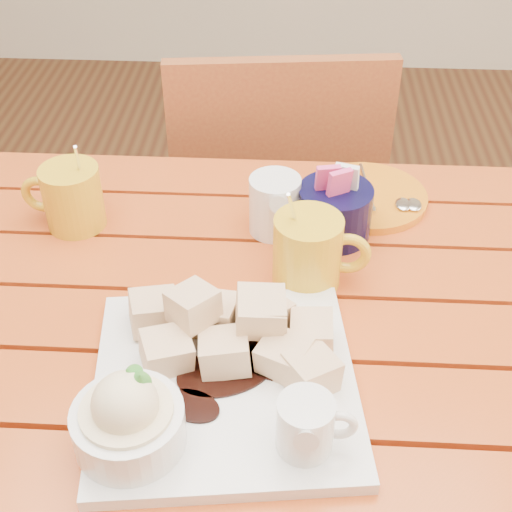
# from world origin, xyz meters

# --- Properties ---
(table) EXTENTS (1.20, 0.79, 0.75)m
(table) POSITION_xyz_m (0.00, 0.00, 0.64)
(table) COLOR #AB4C16
(table) RESTS_ON ground
(dessert_plate) EXTENTS (0.33, 0.33, 0.12)m
(dessert_plate) POSITION_xyz_m (0.01, -0.12, 0.78)
(dessert_plate) COLOR white
(dessert_plate) RESTS_ON table
(coffee_mug_left) EXTENTS (0.12, 0.09, 0.14)m
(coffee_mug_left) POSITION_xyz_m (-0.22, 0.20, 0.80)
(coffee_mug_left) COLOR gold
(coffee_mug_left) RESTS_ON table
(coffee_mug_right) EXTENTS (0.13, 0.09, 0.15)m
(coffee_mug_right) POSITION_xyz_m (0.12, 0.09, 0.80)
(coffee_mug_right) COLOR gold
(coffee_mug_right) RESTS_ON table
(cream_pitcher) EXTENTS (0.11, 0.09, 0.09)m
(cream_pitcher) POSITION_xyz_m (0.07, 0.20, 0.80)
(cream_pitcher) COLOR white
(cream_pitcher) RESTS_ON table
(sugar_caddy) EXTENTS (0.11, 0.11, 0.12)m
(sugar_caddy) POSITION_xyz_m (0.16, 0.19, 0.79)
(sugar_caddy) COLOR black
(sugar_caddy) RESTS_ON table
(orange_saucer) EXTENTS (0.19, 0.19, 0.02)m
(orange_saucer) POSITION_xyz_m (0.21, 0.28, 0.76)
(orange_saucer) COLOR orange
(orange_saucer) RESTS_ON table
(chair_far) EXTENTS (0.46, 0.46, 0.88)m
(chair_far) POSITION_xyz_m (0.06, 0.63, 0.49)
(chair_far) COLOR brown
(chair_far) RESTS_ON ground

